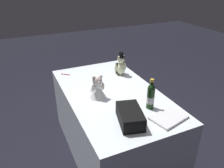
{
  "coord_description": "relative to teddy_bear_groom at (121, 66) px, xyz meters",
  "views": [
    {
      "loc": [
        -1.91,
        0.87,
        1.95
      ],
      "look_at": [
        0.0,
        0.0,
        0.89
      ],
      "focal_mm": 35.68,
      "sensor_mm": 36.0,
      "label": 1
    }
  ],
  "objects": [
    {
      "name": "gift_case_black",
      "position": [
        -0.93,
        0.37,
        -0.05
      ],
      "size": [
        0.37,
        0.27,
        0.12
      ],
      "color": "black",
      "rests_on": "reception_table"
    },
    {
      "name": "ground_plane",
      "position": [
        -0.38,
        0.29,
        -0.91
      ],
      "size": [
        12.0,
        12.0,
        0.0
      ],
      "primitive_type": "plane",
      "color": "black"
    },
    {
      "name": "teddy_bear_groom",
      "position": [
        0.0,
        0.0,
        0.0
      ],
      "size": [
        0.14,
        0.16,
        0.29
      ],
      "color": "beige",
      "rests_on": "reception_table"
    },
    {
      "name": "reception_table",
      "position": [
        -0.38,
        0.29,
        -0.51
      ],
      "size": [
        1.68,
        0.95,
        0.79
      ],
      "primitive_type": "cube",
      "color": "white",
      "rests_on": "ground_plane"
    },
    {
      "name": "guestbook",
      "position": [
        -1.03,
        0.04,
        -0.1
      ],
      "size": [
        0.28,
        0.35,
        0.02
      ],
      "primitive_type": "cube",
      "rotation": [
        0.0,
        0.0,
        0.24
      ],
      "color": "white",
      "rests_on": "reception_table"
    },
    {
      "name": "signing_pen",
      "position": [
        0.28,
        0.64,
        -0.11
      ],
      "size": [
        0.09,
        0.1,
        0.01
      ],
      "color": "maroon",
      "rests_on": "reception_table"
    },
    {
      "name": "champagne_bottle",
      "position": [
        -0.81,
        0.09,
        0.01
      ],
      "size": [
        0.07,
        0.07,
        0.3
      ],
      "color": "#153412",
      "rests_on": "reception_table"
    },
    {
      "name": "teddy_bear_bride",
      "position": [
        -0.4,
        0.47,
        -0.0
      ],
      "size": [
        0.22,
        0.18,
        0.25
      ],
      "color": "white",
      "rests_on": "reception_table"
    }
  ]
}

